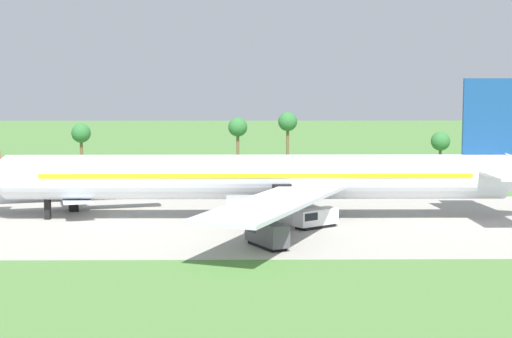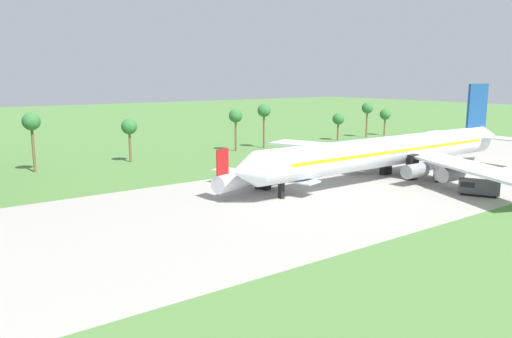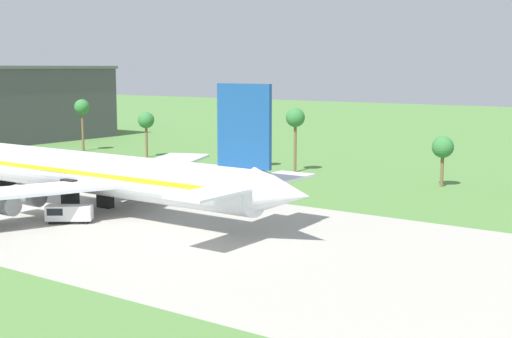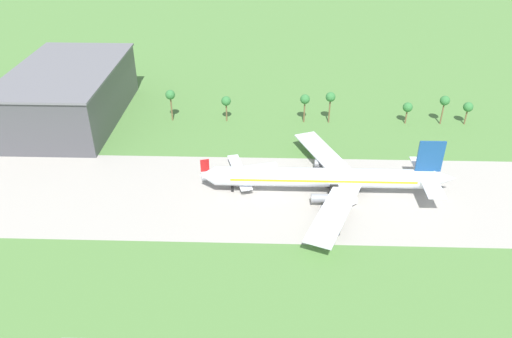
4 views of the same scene
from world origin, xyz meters
The scene contains 7 objects.
ground_plane centered at (0.00, 0.00, 0.00)m, with size 600.00×600.00×0.00m, color #517F3D.
taxiway_strip centered at (0.00, 0.00, 0.01)m, with size 320.00×44.00×0.02m.
jet_airliner centered at (18.46, 1.86, 5.35)m, with size 74.74×61.91×17.86m.
regional_aircraft centered at (-8.13, 8.87, 2.75)m, with size 23.42×21.32×8.35m.
baggage_tug centered at (23.66, -4.83, 1.24)m, with size 5.79×5.06×2.29m.
catering_van centered at (17.62, -15.91, 1.44)m, with size 4.63×6.50×2.70m.
palm_tree_row centered at (25.18, 49.74, 8.55)m, with size 113.98×3.60×12.23m.
Camera 2 is at (-59.53, -58.64, 19.33)m, focal length 35.00 mm.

